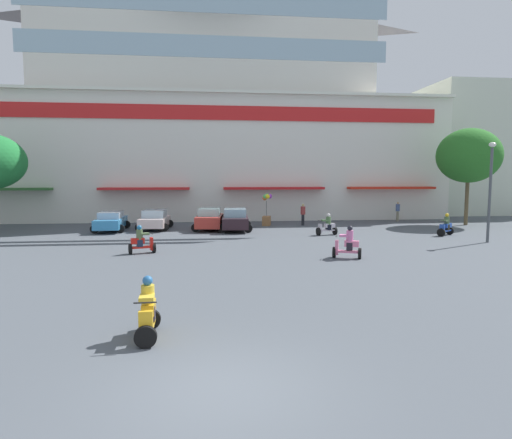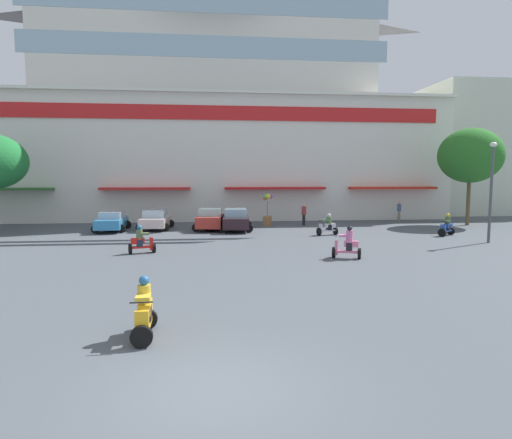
% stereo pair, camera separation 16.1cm
% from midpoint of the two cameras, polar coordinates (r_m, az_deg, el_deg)
% --- Properties ---
extents(ground_plane, '(128.00, 128.00, 0.00)m').
position_cam_midpoint_polar(ground_plane, '(21.11, -5.92, -5.08)').
color(ground_plane, '#4C535A').
extents(colonial_building, '(43.51, 17.67, 21.34)m').
position_cam_midpoint_polar(colonial_building, '(44.55, -6.36, 12.80)').
color(colonial_building, silver).
rests_on(colonial_building, ground).
extents(flank_building_right, '(13.16, 10.43, 13.30)m').
position_cam_midpoint_polar(flank_building_right, '(54.19, 26.99, 7.94)').
color(flank_building_right, beige).
rests_on(flank_building_right, ground).
extents(plaza_tree_1, '(4.92, 4.97, 7.71)m').
position_cam_midpoint_polar(plaza_tree_1, '(38.98, 25.85, 7.49)').
color(plaza_tree_1, brown).
rests_on(plaza_tree_1, ground).
extents(parked_car_0, '(2.39, 4.30, 1.39)m').
position_cam_midpoint_polar(parked_car_0, '(33.10, -18.50, -0.20)').
color(parked_car_0, '#3586C0').
rests_on(parked_car_0, ground).
extents(parked_car_1, '(2.53, 4.05, 1.47)m').
position_cam_midpoint_polar(parked_car_1, '(33.09, -13.18, -0.01)').
color(parked_car_1, beige).
rests_on(parked_car_1, ground).
extents(parked_car_2, '(2.62, 4.09, 1.59)m').
position_cam_midpoint_polar(parked_car_2, '(32.24, -6.21, 0.06)').
color(parked_car_2, '#B3342A').
rests_on(parked_car_2, ground).
extents(parked_car_3, '(2.56, 4.43, 1.58)m').
position_cam_midpoint_polar(parked_car_3, '(31.75, -2.89, -0.01)').
color(parked_car_3, '#2D1C22').
rests_on(parked_car_3, ground).
extents(scooter_rider_0, '(0.57, 1.42, 1.52)m').
position_cam_midpoint_polar(scooter_rider_0, '(11.18, -14.30, -11.67)').
color(scooter_rider_0, black).
rests_on(scooter_rider_0, ground).
extents(scooter_rider_2, '(1.48, 1.29, 1.47)m').
position_cam_midpoint_polar(scooter_rider_2, '(31.61, 23.36, -0.84)').
color(scooter_rider_2, black).
rests_on(scooter_rider_2, ground).
extents(scooter_rider_3, '(1.41, 0.87, 1.46)m').
position_cam_midpoint_polar(scooter_rider_3, '(23.05, -14.87, -2.82)').
color(scooter_rider_3, black).
rests_on(scooter_rider_3, ground).
extents(scooter_rider_4, '(1.44, 0.99, 1.58)m').
position_cam_midpoint_polar(scooter_rider_4, '(21.41, 11.62, -3.25)').
color(scooter_rider_4, black).
rests_on(scooter_rider_4, ground).
extents(scooter_rider_5, '(1.43, 0.77, 1.46)m').
position_cam_midpoint_polar(scooter_rider_5, '(29.58, 9.09, -0.87)').
color(scooter_rider_5, black).
rests_on(scooter_rider_5, ground).
extents(pedestrian_1, '(0.45, 0.45, 1.73)m').
position_cam_midpoint_polar(pedestrian_1, '(35.15, 6.00, 0.83)').
color(pedestrian_1, black).
rests_on(pedestrian_1, ground).
extents(pedestrian_2, '(0.47, 0.47, 1.70)m').
position_cam_midpoint_polar(pedestrian_2, '(40.02, 17.86, 1.16)').
color(pedestrian_2, gray).
rests_on(pedestrian_2, ground).
extents(streetlamp_near, '(0.40, 0.40, 5.89)m').
position_cam_midpoint_polar(streetlamp_near, '(29.18, 28.07, 4.16)').
color(streetlamp_near, '#474C51').
rests_on(streetlamp_near, ground).
extents(balloon_vendor_cart, '(0.84, 1.03, 2.55)m').
position_cam_midpoint_polar(balloon_vendor_cart, '(34.77, 1.26, 0.98)').
color(balloon_vendor_cart, '#9A683F').
rests_on(balloon_vendor_cart, ground).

